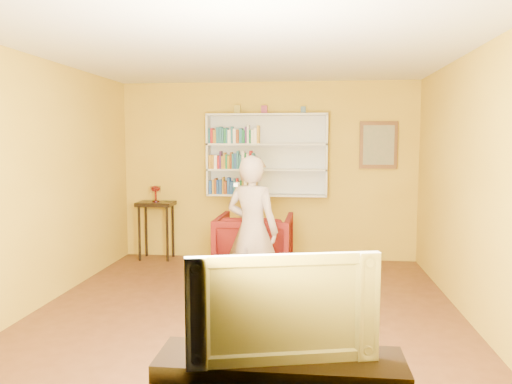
# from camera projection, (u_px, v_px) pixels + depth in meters

# --- Properties ---
(room_shell) EXTENTS (5.30, 5.80, 2.88)m
(room_shell) POSITION_uv_depth(u_px,v_px,m) (247.00, 217.00, 5.19)
(room_shell) COLOR #4F2C19
(room_shell) RESTS_ON ground
(bookshelf) EXTENTS (1.80, 0.29, 1.23)m
(bookshelf) POSITION_uv_depth(u_px,v_px,m) (267.00, 155.00, 7.52)
(bookshelf) COLOR silver
(bookshelf) RESTS_ON room_shell
(books_row_lower) EXTENTS (0.72, 0.19, 0.25)m
(books_row_lower) POSITION_uv_depth(u_px,v_px,m) (233.00, 187.00, 7.51)
(books_row_lower) COLOR #214597
(books_row_lower) RESTS_ON bookshelf
(books_row_middle) EXTENTS (0.69, 0.19, 0.27)m
(books_row_middle) POSITION_uv_depth(u_px,v_px,m) (233.00, 161.00, 7.48)
(books_row_middle) COLOR #A37520
(books_row_middle) RESTS_ON bookshelf
(books_row_upper) EXTENTS (0.75, 0.19, 0.27)m
(books_row_upper) POSITION_uv_depth(u_px,v_px,m) (235.00, 136.00, 7.44)
(books_row_upper) COLOR #236682
(books_row_upper) RESTS_ON bookshelf
(ornament_left) EXTENTS (0.09, 0.09, 0.13)m
(ornament_left) POSITION_uv_depth(u_px,v_px,m) (238.00, 110.00, 7.44)
(ornament_left) COLOR olive
(ornament_left) RESTS_ON bookshelf
(ornament_centre) EXTENTS (0.09, 0.09, 0.12)m
(ornament_centre) POSITION_uv_depth(u_px,v_px,m) (264.00, 110.00, 7.40)
(ornament_centre) COLOR #94314A
(ornament_centre) RESTS_ON bookshelf
(ornament_right) EXTENTS (0.07, 0.07, 0.10)m
(ornament_right) POSITION_uv_depth(u_px,v_px,m) (303.00, 110.00, 7.33)
(ornament_right) COLOR #446372
(ornament_right) RESTS_ON bookshelf
(framed_painting) EXTENTS (0.55, 0.05, 0.70)m
(framed_painting) POSITION_uv_depth(u_px,v_px,m) (378.00, 145.00, 7.37)
(framed_painting) COLOR brown
(framed_painting) RESTS_ON room_shell
(console_table) EXTENTS (0.54, 0.41, 0.88)m
(console_table) POSITION_uv_depth(u_px,v_px,m) (156.00, 212.00, 7.63)
(console_table) COLOR black
(console_table) RESTS_ON ground
(ruby_lustre) EXTENTS (0.15, 0.15, 0.25)m
(ruby_lustre) POSITION_uv_depth(u_px,v_px,m) (156.00, 190.00, 7.60)
(ruby_lustre) COLOR maroon
(ruby_lustre) RESTS_ON console_table
(armchair) EXTENTS (0.96, 0.98, 0.88)m
(armchair) POSITION_uv_depth(u_px,v_px,m) (255.00, 248.00, 6.41)
(armchair) COLOR #410406
(armchair) RESTS_ON ground
(person) EXTENTS (0.70, 0.57, 1.65)m
(person) POSITION_uv_depth(u_px,v_px,m) (252.00, 231.00, 5.47)
(person) COLOR #7E695C
(person) RESTS_ON ground
(game_remote) EXTENTS (0.04, 0.15, 0.04)m
(game_remote) POSITION_uv_depth(u_px,v_px,m) (237.00, 184.00, 5.06)
(game_remote) COLOR white
(game_remote) RESTS_ON person
(television) EXTENTS (1.11, 0.41, 0.64)m
(television) POSITION_uv_depth(u_px,v_px,m) (280.00, 304.00, 2.93)
(television) COLOR black
(television) RESTS_ON tv_cabinet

